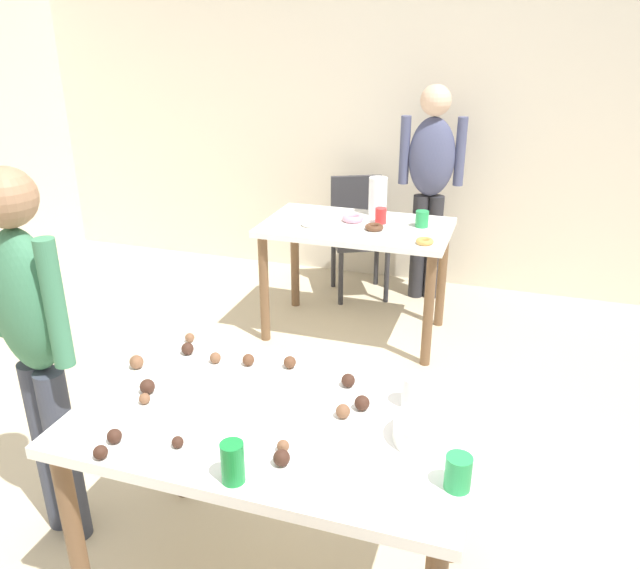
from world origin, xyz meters
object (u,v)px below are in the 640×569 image
object	(u,v)px
person_adult_far	(431,175)
mixing_bowl	(428,430)
pitcher_far	(378,196)
person_girl_near	(33,334)
dining_table_near	(275,439)
soda_can	(233,462)
chair_far_table	(358,229)
dining_table_far	(356,241)

from	to	relation	value
person_adult_far	mixing_bowl	distance (m)	2.82
pitcher_far	person_adult_far	bearing A→B (deg)	60.97
person_girl_near	pitcher_far	xyz separation A→B (m)	(0.72, 2.32, -0.02)
dining_table_near	soda_can	size ratio (longest dim) A/B	10.50
dining_table_near	soda_can	bearing A→B (deg)	-87.75
chair_far_table	soda_can	xyz separation A→B (m)	(0.46, -3.09, 0.31)
pitcher_far	person_girl_near	bearing A→B (deg)	-107.13
dining_table_near	chair_far_table	distance (m)	2.80
mixing_bowl	chair_far_table	bearing A→B (deg)	108.79
person_girl_near	soda_can	xyz separation A→B (m)	(0.93, -0.33, -0.08)
chair_far_table	person_adult_far	xyz separation A→B (m)	(0.50, 0.04, 0.43)
mixing_bowl	pitcher_far	size ratio (longest dim) A/B	0.85
chair_far_table	person_adult_far	distance (m)	0.66
dining_table_far	person_adult_far	size ratio (longest dim) A/B	0.76
person_girl_near	mixing_bowl	size ratio (longest dim) A/B	7.17
dining_table_near	person_adult_far	xyz separation A→B (m)	(0.06, 2.80, 0.27)
dining_table_near	dining_table_far	distance (m)	2.09
soda_can	person_girl_near	bearing A→B (deg)	160.42
soda_can	pitcher_far	world-z (taller)	pitcher_far
soda_can	pitcher_far	distance (m)	2.66
dining_table_far	soda_can	xyz separation A→B (m)	(0.29, -2.40, 0.17)
mixing_bowl	soda_can	world-z (taller)	soda_can
mixing_bowl	soda_can	distance (m)	0.59
dining_table_far	chair_far_table	world-z (taller)	chair_far_table
mixing_bowl	pitcher_far	xyz separation A→B (m)	(-0.70, 2.31, 0.09)
dining_table_near	person_adult_far	size ratio (longest dim) A/B	0.83
dining_table_far	soda_can	size ratio (longest dim) A/B	9.52
person_girl_near	person_adult_far	world-z (taller)	person_adult_far
dining_table_far	person_girl_near	xyz separation A→B (m)	(-0.64, -2.07, 0.25)
person_adult_far	mixing_bowl	xyz separation A→B (m)	(0.43, -2.79, -0.14)
dining_table_far	chair_far_table	bearing A→B (deg)	103.49
person_girl_near	pitcher_far	bearing A→B (deg)	72.87
dining_table_near	dining_table_far	size ratio (longest dim) A/B	1.10
dining_table_far	pitcher_far	size ratio (longest dim) A/B	4.75
person_adult_far	mixing_bowl	size ratio (longest dim) A/B	7.39
soda_can	chair_far_table	bearing A→B (deg)	98.39
dining_table_near	soda_can	distance (m)	0.36
person_girl_near	person_adult_far	xyz separation A→B (m)	(0.98, 2.80, 0.03)
mixing_bowl	soda_can	bearing A→B (deg)	-144.29
dining_table_far	mixing_bowl	distance (m)	2.20
person_adult_far	chair_far_table	bearing A→B (deg)	-175.14
dining_table_near	mixing_bowl	xyz separation A→B (m)	(0.49, 0.02, 0.13)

